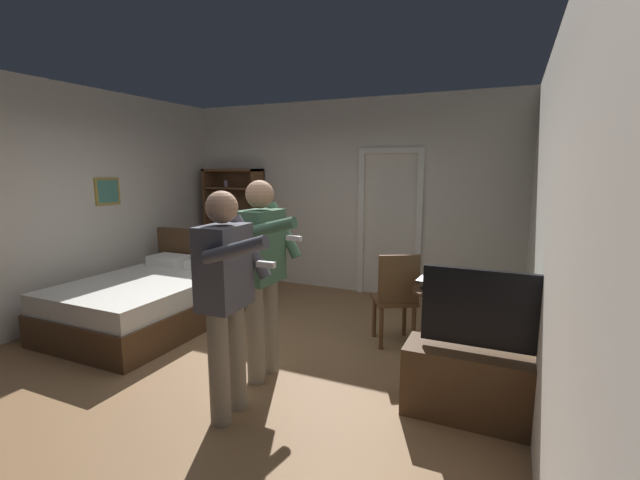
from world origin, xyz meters
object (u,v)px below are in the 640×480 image
object	(u,v)px
suitcase_small	(228,286)
bookshelf	(235,220)
tv_flatscreen	(488,379)
wooden_chair	(396,295)
bottle_on_table	(459,283)
person_striped_shirt	(262,267)
person_blue_shirt	(226,291)
laptop	(439,285)
suitcase_dark	(227,290)
side_table	(443,313)
bed	(153,299)

from	to	relation	value
suitcase_small	bookshelf	bearing A→B (deg)	134.56
bookshelf	tv_flatscreen	bearing A→B (deg)	-33.11
bookshelf	suitcase_small	size ratio (longest dim) A/B	3.66
wooden_chair	bottle_on_table	bearing A→B (deg)	-19.41
bottle_on_table	person_striped_shirt	world-z (taller)	person_striped_shirt
person_blue_shirt	wooden_chair	bearing A→B (deg)	65.65
laptop	wooden_chair	size ratio (longest dim) A/B	0.41
bottle_on_table	suitcase_dark	size ratio (longest dim) A/B	0.52
side_table	suitcase_small	size ratio (longest dim) A/B	1.40
bookshelf	suitcase_small	bearing A→B (deg)	-60.50
tv_flatscreen	laptop	size ratio (longest dim) A/B	2.97
bottle_on_table	wooden_chair	size ratio (longest dim) A/B	0.26
bottle_on_table	suitcase_dark	world-z (taller)	bottle_on_table
bookshelf	wooden_chair	distance (m)	3.52
tv_flatscreen	suitcase_small	distance (m)	3.82
tv_flatscreen	bottle_on_table	world-z (taller)	tv_flatscreen
suitcase_small	bottle_on_table	bearing A→B (deg)	1.77
laptop	suitcase_small	size ratio (longest dim) A/B	0.81
bed	bookshelf	distance (m)	2.29
tv_flatscreen	side_table	size ratio (longest dim) A/B	1.72
bed	person_striped_shirt	size ratio (longest dim) A/B	1.16
laptop	suitcase_dark	xyz separation A→B (m)	(-2.95, 0.64, -0.57)
bed	suitcase_dark	world-z (taller)	bed
suitcase_dark	bed	bearing A→B (deg)	-96.49
bed	bottle_on_table	distance (m)	3.48
bookshelf	suitcase_dark	world-z (taller)	bookshelf
bookshelf	wooden_chair	world-z (taller)	bookshelf
bookshelf	person_blue_shirt	size ratio (longest dim) A/B	1.08
tv_flatscreen	wooden_chair	world-z (taller)	tv_flatscreen
bed	side_table	size ratio (longest dim) A/B	2.90
person_striped_shirt	suitcase_dark	xyz separation A→B (m)	(-1.61, 1.62, -0.83)
wooden_chair	person_striped_shirt	world-z (taller)	person_striped_shirt
bed	suitcase_small	size ratio (longest dim) A/B	4.04
person_striped_shirt	suitcase_dark	distance (m)	2.43
bottle_on_table	suitcase_dark	bearing A→B (deg)	167.73
bed	bottle_on_table	world-z (taller)	bed
bed	laptop	world-z (taller)	bed
person_striped_shirt	bottle_on_table	bearing A→B (deg)	31.59
wooden_chair	person_striped_shirt	xyz separation A→B (m)	(-0.89, -1.16, 0.47)
bookshelf	side_table	xyz separation A→B (m)	(3.61, -1.72, -0.53)
bed	laptop	size ratio (longest dim) A/B	5.02
person_blue_shirt	laptop	bearing A→B (deg)	51.63
tv_flatscreen	laptop	xyz separation A→B (m)	(-0.50, 0.89, 0.42)
wooden_chair	person_striped_shirt	bearing A→B (deg)	-127.31
bed	suitcase_small	xyz separation A→B (m)	(0.28, 1.10, -0.08)
bed	laptop	xyz separation A→B (m)	(3.25, 0.39, 0.45)
bed	person_striped_shirt	xyz separation A→B (m)	(1.90, -0.59, 0.71)
laptop	bottle_on_table	size ratio (longest dim) A/B	1.59
person_striped_shirt	laptop	bearing A→B (deg)	36.01
bottle_on_table	person_blue_shirt	size ratio (longest dim) A/B	0.15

